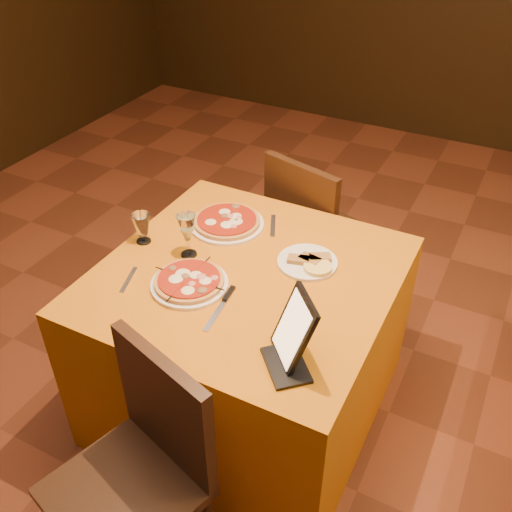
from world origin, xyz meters
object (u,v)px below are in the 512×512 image
at_px(chair_main_far, 321,232).
at_px(wine_glass, 187,235).
at_px(tablet, 294,329).
at_px(main_table, 248,343).
at_px(chair_main_near, 124,491).
at_px(pizza_far, 227,223).
at_px(pizza_near, 189,282).
at_px(water_glass, 142,228).

bearing_deg(chair_main_far, wine_glass, 88.27).
xyz_separation_m(chair_main_far, tablet, (0.34, -1.13, 0.41)).
bearing_deg(chair_main_far, main_table, 106.07).
height_order(chair_main_far, tablet, tablet).
height_order(chair_main_near, pizza_far, chair_main_near).
relative_size(main_table, pizza_near, 3.78).
xyz_separation_m(pizza_near, tablet, (0.49, -0.15, 0.10)).
relative_size(pizza_far, water_glass, 2.45).
height_order(main_table, chair_main_far, chair_main_far).
distance_m(chair_main_near, chair_main_far, 1.63).
distance_m(main_table, chair_main_near, 0.83).
relative_size(main_table, chair_main_near, 1.21).
distance_m(chair_main_near, pizza_near, 0.74).
distance_m(chair_main_far, tablet, 1.25).
height_order(wine_glass, tablet, tablet).
distance_m(chair_main_near, tablet, 0.73).
xyz_separation_m(chair_main_far, water_glass, (-0.48, -0.82, 0.36)).
relative_size(main_table, wine_glass, 5.79).
xyz_separation_m(pizza_far, wine_glass, (-0.03, -0.26, 0.08)).
xyz_separation_m(chair_main_near, pizza_near, (-0.15, 0.66, 0.31)).
distance_m(water_glass, tablet, 0.87).
relative_size(chair_main_far, tablet, 3.73).
distance_m(chair_main_near, pizza_far, 1.14).
bearing_deg(main_table, tablet, -43.41).
bearing_deg(pizza_far, pizza_near, -79.49).
bearing_deg(chair_main_far, water_glass, 75.84).
height_order(pizza_far, water_glass, water_glass).
bearing_deg(pizza_far, wine_glass, -96.55).
relative_size(chair_main_far, pizza_far, 2.85).
relative_size(chair_main_near, water_glass, 7.00).
distance_m(main_table, water_glass, 0.65).
bearing_deg(pizza_near, wine_glass, 123.25).
height_order(chair_main_near, water_glass, chair_main_near).
xyz_separation_m(water_glass, tablet, (0.82, -0.31, 0.06)).
bearing_deg(water_glass, pizza_near, -25.75).
bearing_deg(pizza_near, main_table, 47.09).
height_order(main_table, pizza_far, pizza_far).
bearing_deg(wine_glass, pizza_near, -56.75).
relative_size(pizza_near, wine_glass, 1.53).
bearing_deg(water_glass, chair_main_near, -59.50).
relative_size(main_table, tablet, 4.51).
distance_m(main_table, pizza_far, 0.52).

